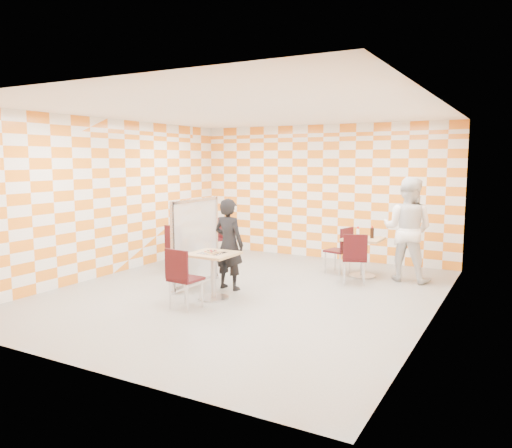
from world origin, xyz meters
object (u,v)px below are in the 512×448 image
(chair_empty_far, at_px, (217,235))
(partition, at_px, (196,242))
(man_dark, at_px, (229,244))
(empty_table, at_px, (191,241))
(chair_empty_near, at_px, (177,244))
(second_table, at_px, (363,250))
(sport_bottle, at_px, (358,232))
(chair_second_side, at_px, (342,247))
(chair_main_front, at_px, (182,274))
(soda_bottle, at_px, (372,233))
(chair_second_front, at_px, (355,255))
(main_table, at_px, (213,268))
(man_white, at_px, (407,229))

(chair_empty_far, distance_m, partition, 2.46)
(partition, height_order, man_dark, man_dark)
(empty_table, distance_m, chair_empty_near, 0.60)
(second_table, xyz_separation_m, chair_empty_far, (-3.39, 0.13, 0.04))
(man_dark, bearing_deg, sport_bottle, -122.24)
(chair_second_side, distance_m, sport_bottle, 0.42)
(chair_main_front, xyz_separation_m, chair_empty_near, (-1.71, 2.10, 0.00))
(chair_second_side, xyz_separation_m, chair_empty_near, (-3.01, -1.29, 0.00))
(chair_second_side, bearing_deg, soda_bottle, 3.00)
(chair_empty_near, relative_size, man_dark, 0.59)
(chair_second_front, xyz_separation_m, man_dark, (-1.80, -1.33, 0.24))
(second_table, relative_size, chair_second_side, 0.81)
(chair_second_side, distance_m, soda_bottle, 0.66)
(main_table, height_order, chair_main_front, chair_main_front)
(chair_empty_near, xyz_separation_m, chair_empty_far, (0.05, 1.39, 0.00))
(empty_table, bearing_deg, man_white, 10.26)
(second_table, relative_size, chair_second_front, 0.81)
(main_table, relative_size, chair_main_front, 0.81)
(empty_table, relative_size, sport_bottle, 3.75)
(main_table, bearing_deg, soda_bottle, 56.21)
(main_table, xyz_separation_m, empty_table, (-1.88, 1.97, 0.00))
(chair_empty_far, height_order, partition, partition)
(partition, relative_size, man_white, 0.81)
(man_dark, distance_m, sport_bottle, 2.64)
(chair_empty_near, distance_m, partition, 1.37)
(chair_second_side, relative_size, partition, 0.60)
(chair_empty_near, xyz_separation_m, partition, (1.06, -0.83, 0.25))
(chair_empty_far, xyz_separation_m, soda_bottle, (3.54, -0.08, 0.31))
(chair_second_front, xyz_separation_m, chair_empty_far, (-3.44, 0.80, 0.00))
(chair_empty_near, height_order, partition, partition)
(man_white, bearing_deg, chair_empty_far, 4.35)
(chair_second_front, bearing_deg, sport_bottle, 103.69)
(chair_second_front, relative_size, chair_empty_far, 1.00)
(man_dark, xyz_separation_m, sport_bottle, (1.62, 2.09, 0.05))
(chair_second_side, bearing_deg, partition, -132.57)
(empty_table, xyz_separation_m, chair_empty_near, (0.10, -0.60, 0.04))
(main_table, distance_m, man_dark, 0.71)
(main_table, bearing_deg, chair_empty_near, 142.33)
(chair_main_front, bearing_deg, partition, 116.99)
(second_table, height_order, chair_second_front, chair_second_front)
(chair_empty_far, height_order, man_white, man_white)
(main_table, height_order, empty_table, same)
(second_table, xyz_separation_m, empty_table, (-3.53, -0.67, 0.00))
(main_table, distance_m, second_table, 3.12)
(empty_table, distance_m, chair_empty_far, 0.81)
(chair_empty_near, bearing_deg, second_table, 20.28)
(chair_empty_far, bearing_deg, soda_bottle, -1.25)
(man_dark, xyz_separation_m, soda_bottle, (1.90, 2.05, 0.07))
(second_table, bearing_deg, chair_main_front, -117.08)
(chair_second_front, relative_size, chair_second_side, 1.00)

